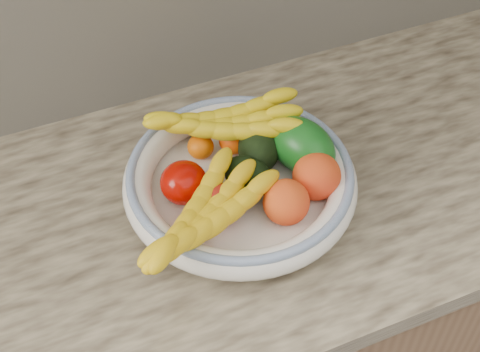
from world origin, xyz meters
name	(u,v)px	position (x,y,z in m)	size (l,w,h in m)	color
kitchen_counter	(236,320)	(0.00, 1.69, 0.46)	(2.44, 0.66, 1.40)	brown
fruit_bowl	(240,181)	(0.00, 1.66, 0.95)	(0.39, 0.39, 0.08)	white
clementine_back_left	(201,147)	(-0.03, 1.76, 0.95)	(0.05, 0.05, 0.04)	orange
clementine_back_right	(234,140)	(0.03, 1.75, 0.95)	(0.05, 0.05, 0.05)	#FF5405
tomato_left	(184,183)	(-0.09, 1.68, 0.96)	(0.08, 0.08, 0.07)	#A10700
tomato_near_left	(217,205)	(-0.06, 1.61, 0.96)	(0.08, 0.08, 0.07)	#AB1C10
avocado_center	(248,176)	(0.01, 1.65, 0.96)	(0.06, 0.09, 0.06)	black
avocado_right	(259,147)	(0.06, 1.71, 0.96)	(0.07, 0.11, 0.07)	black
green_mango	(302,146)	(0.12, 1.67, 0.98)	(0.08, 0.13, 0.09)	#0E4E12
peach_front	(286,202)	(0.04, 1.57, 0.97)	(0.08, 0.08, 0.08)	orange
peach_right	(317,176)	(0.11, 1.60, 0.97)	(0.08, 0.08, 0.08)	orange
banana_bunch_back	(224,126)	(0.01, 1.75, 0.99)	(0.28, 0.11, 0.08)	yellow
banana_bunch_front	(204,220)	(-0.09, 1.58, 0.98)	(0.29, 0.11, 0.08)	yellow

